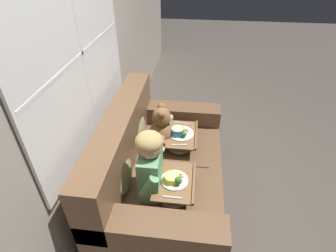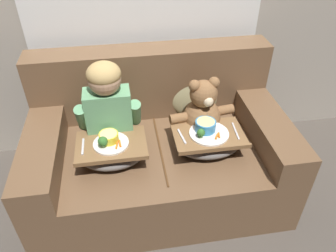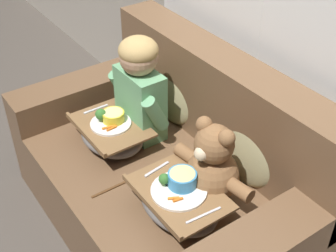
% 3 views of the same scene
% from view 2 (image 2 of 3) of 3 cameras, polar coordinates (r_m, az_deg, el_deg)
% --- Properties ---
extents(ground_plane, '(14.00, 14.00, 0.00)m').
position_cam_2_polar(ground_plane, '(2.46, -1.43, -10.72)').
color(ground_plane, '#4C443D').
extents(couch, '(1.65, 1.00, 0.93)m').
position_cam_2_polar(couch, '(2.28, -1.80, -3.87)').
color(couch, brown).
rests_on(couch, ground_plane).
extents(throw_pillow_behind_child, '(0.37, 0.18, 0.39)m').
position_cam_2_polar(throw_pillow_behind_child, '(2.30, -10.24, 4.58)').
color(throw_pillow_behind_child, tan).
rests_on(throw_pillow_behind_child, couch).
extents(throw_pillow_behind_teddy, '(0.38, 0.18, 0.40)m').
position_cam_2_polar(throw_pillow_behind_teddy, '(2.35, 4.61, 5.90)').
color(throw_pillow_behind_teddy, tan).
rests_on(throw_pillow_behind_teddy, couch).
extents(child_figure, '(0.40, 0.20, 0.57)m').
position_cam_2_polar(child_figure, '(2.03, -10.54, 4.24)').
color(child_figure, '#66A370').
rests_on(child_figure, couch).
extents(teddy_bear, '(0.45, 0.31, 0.41)m').
position_cam_2_polar(teddy_bear, '(2.16, 6.04, 2.57)').
color(teddy_bear, brown).
rests_on(teddy_bear, couch).
extents(lap_tray_child, '(0.42, 0.31, 0.21)m').
position_cam_2_polar(lap_tray_child, '(2.02, -9.75, -4.28)').
color(lap_tray_child, slate).
rests_on(lap_tray_child, child_figure).
extents(lap_tray_teddy, '(0.44, 0.31, 0.20)m').
position_cam_2_polar(lap_tray_teddy, '(2.08, 6.98, -2.49)').
color(lap_tray_teddy, slate).
rests_on(lap_tray_teddy, teddy_bear).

